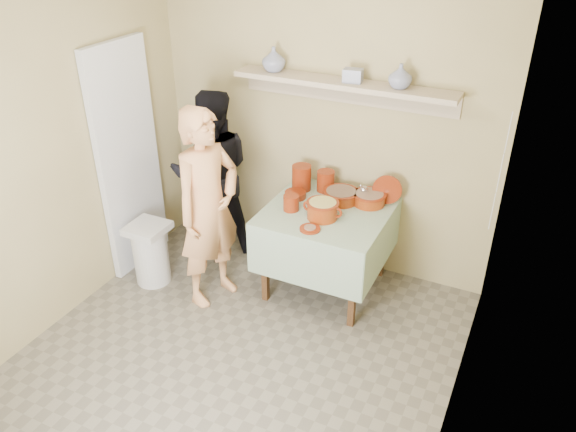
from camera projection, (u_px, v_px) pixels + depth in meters
The scene contains 22 objects.
ground at pixel (223, 374), 3.99m from camera, with size 3.50×3.50×0.00m, color #696252.
tile_panel at pixel (129, 160), 4.79m from camera, with size 0.06×0.70×2.00m, color silver.
plate_stack_a at pixel (302, 178), 4.79m from camera, with size 0.17×0.17×0.22m, color #671A07.
plate_stack_b at pixel (326, 181), 4.78m from camera, with size 0.15×0.15×0.18m, color #671A07.
bowl_stack at pixel (291, 203), 4.49m from camera, with size 0.13×0.13×0.13m, color #671A07.
empty_bowl at pixel (295, 195), 4.70m from camera, with size 0.18×0.18×0.05m, color #671A07.
propped_lid at pixel (387, 190), 4.57m from camera, with size 0.24×0.24×0.02m, color #671A07.
vase_right at pixel (400, 76), 4.12m from camera, with size 0.17×0.17×0.18m, color navy.
vase_left at pixel (274, 59), 4.53m from camera, with size 0.19×0.19×0.20m, color navy.
ceramic_box at pixel (353, 76), 4.28m from camera, with size 0.14×0.10×0.10m, color navy.
person_cook at pixel (209, 209), 4.40m from camera, with size 0.60×0.40×1.66m, color tan.
person_helper at pixel (213, 173), 5.09m from camera, with size 0.75×0.59×1.55m, color black.
room_shell at pixel (207, 168), 3.20m from camera, with size 3.04×3.54×2.62m.
serving_table at pixel (327, 223), 4.58m from camera, with size 0.97×0.97×0.76m.
cazuela_meat_a at pixel (341, 195), 4.62m from camera, with size 0.30×0.30×0.10m.
cazuela_meat_b at pixel (369, 198), 4.58m from camera, with size 0.28×0.28×0.10m.
ladle at pixel (364, 190), 4.59m from camera, with size 0.08×0.26×0.19m.
cazuela_rice at pixel (322, 208), 4.37m from camera, with size 0.33×0.25×0.14m.
front_plate at pixel (310, 229), 4.24m from camera, with size 0.16×0.16×0.03m.
wall_shelf at pixel (344, 86), 4.38m from camera, with size 1.80×0.25×0.21m.
trash_bin at pixel (151, 253), 4.84m from camera, with size 0.32×0.32×0.56m.
electrical_cord at pixel (500, 173), 3.98m from camera, with size 0.01×0.05×0.90m.
Camera 1 is at (1.68, -2.43, 2.95)m, focal length 35.00 mm.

